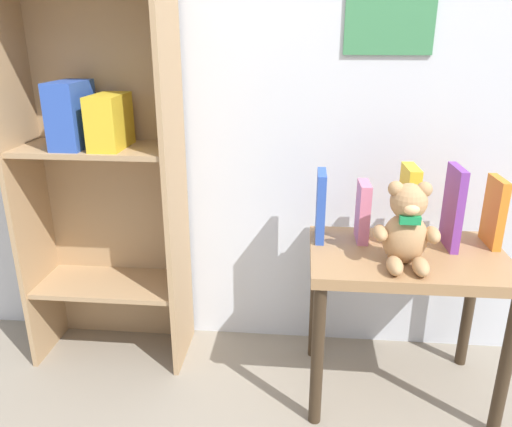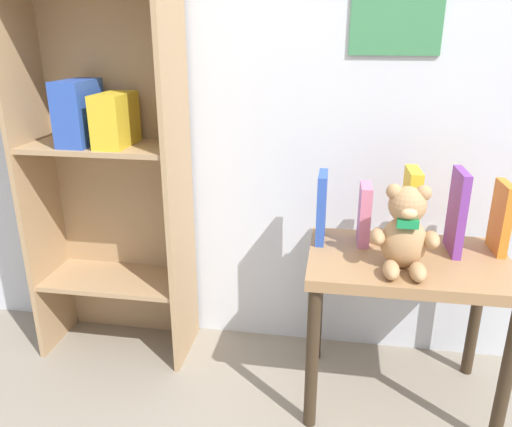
{
  "view_description": "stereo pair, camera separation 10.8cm",
  "coord_description": "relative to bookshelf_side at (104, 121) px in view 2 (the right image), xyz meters",
  "views": [
    {
      "loc": [
        -0.03,
        -0.4,
        1.2
      ],
      "look_at": [
        -0.18,
        1.15,
        0.63
      ],
      "focal_mm": 35.0,
      "sensor_mm": 36.0,
      "label": 1
    },
    {
      "loc": [
        0.07,
        -0.38,
        1.2
      ],
      "look_at": [
        -0.18,
        1.15,
        0.63
      ],
      "focal_mm": 35.0,
      "sensor_mm": 36.0,
      "label": 2
    }
  ],
  "objects": [
    {
      "name": "display_table",
      "position": [
        1.06,
        -0.18,
        -0.45
      ],
      "size": [
        0.62,
        0.42,
        0.53
      ],
      "color": "#9E754C",
      "rests_on": "ground_plane"
    },
    {
      "name": "book_standing_blue",
      "position": [
        0.78,
        -0.08,
        -0.25
      ],
      "size": [
        0.03,
        0.13,
        0.23
      ],
      "primitive_type": "cube",
      "rotation": [
        0.0,
        0.0,
        -0.01
      ],
      "color": "#2D51B7",
      "rests_on": "display_table"
    },
    {
      "name": "book_standing_purple",
      "position": [
        1.2,
        -0.11,
        -0.24
      ],
      "size": [
        0.03,
        0.15,
        0.27
      ],
      "primitive_type": "cube",
      "rotation": [
        0.0,
        0.0,
        0.02
      ],
      "color": "purple",
      "rests_on": "display_table"
    },
    {
      "name": "book_standing_yellow",
      "position": [
        1.06,
        -0.1,
        -0.24
      ],
      "size": [
        0.04,
        0.14,
        0.26
      ],
      "primitive_type": "cube",
      "rotation": [
        0.0,
        0.0,
        0.03
      ],
      "color": "gold",
      "rests_on": "display_table"
    },
    {
      "name": "teddy_bear",
      "position": [
        1.03,
        -0.26,
        -0.25
      ],
      "size": [
        0.2,
        0.18,
        0.26
      ],
      "color": "tan",
      "rests_on": "display_table"
    },
    {
      "name": "bookshelf_side",
      "position": [
        0.0,
        0.0,
        0.0
      ],
      "size": [
        0.56,
        0.28,
        1.63
      ],
      "color": "tan",
      "rests_on": "ground_plane"
    },
    {
      "name": "book_standing_orange",
      "position": [
        1.34,
        -0.08,
        -0.26
      ],
      "size": [
        0.03,
        0.13,
        0.23
      ],
      "primitive_type": "cube",
      "rotation": [
        0.0,
        0.0,
        0.02
      ],
      "color": "orange",
      "rests_on": "display_table"
    },
    {
      "name": "book_standing_pink",
      "position": [
        0.92,
        -0.08,
        -0.27
      ],
      "size": [
        0.04,
        0.12,
        0.2
      ],
      "primitive_type": "cube",
      "rotation": [
        0.0,
        0.0,
        0.02
      ],
      "color": "#D17093",
      "rests_on": "display_table"
    },
    {
      "name": "wall_back",
      "position": [
        0.75,
        0.15,
        0.35
      ],
      "size": [
        4.8,
        0.07,
        2.5
      ],
      "color": "silver",
      "rests_on": "ground_plane"
    }
  ]
}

